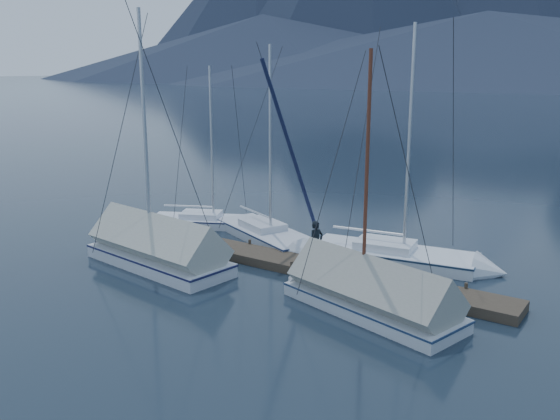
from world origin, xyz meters
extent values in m
plane|color=black|center=(0.00, 0.00, 0.00)|extent=(1000.00, 1000.00, 0.00)
cone|color=#192133|center=(-220.00, 300.00, 47.50)|extent=(209.00, 209.00, 95.00)
cone|color=#192133|center=(-180.00, 250.00, 17.50)|extent=(364.00, 364.00, 35.00)
cone|color=#192133|center=(-60.00, 240.00, 15.00)|extent=(416.00, 416.00, 30.00)
cube|color=#382D23|center=(0.00, 2.00, 0.17)|extent=(18.00, 1.50, 0.34)
cube|color=black|center=(-6.00, 2.00, -0.05)|extent=(3.00, 1.30, 0.30)
cube|color=black|center=(0.00, 2.00, -0.05)|extent=(3.00, 1.30, 0.30)
cube|color=black|center=(6.00, 2.00, -0.05)|extent=(3.00, 1.30, 0.30)
cylinder|color=#382D23|center=(-8.00, 2.70, 0.35)|extent=(0.12, 0.12, 0.35)
cylinder|color=#382D23|center=(-8.00, 1.30, 0.35)|extent=(0.12, 0.12, 0.35)
cylinder|color=#382D23|center=(-5.00, 2.70, 0.35)|extent=(0.12, 0.12, 0.35)
cylinder|color=#382D23|center=(-5.00, 1.30, 0.35)|extent=(0.12, 0.12, 0.35)
cylinder|color=#382D23|center=(-2.00, 2.70, 0.35)|extent=(0.12, 0.12, 0.35)
cylinder|color=#382D23|center=(-2.00, 1.30, 0.35)|extent=(0.12, 0.12, 0.35)
cylinder|color=#382D23|center=(1.00, 2.70, 0.35)|extent=(0.12, 0.12, 0.35)
cylinder|color=#382D23|center=(1.00, 1.30, 0.35)|extent=(0.12, 0.12, 0.35)
cylinder|color=#382D23|center=(4.00, 2.70, 0.35)|extent=(0.12, 0.12, 0.35)
cylinder|color=#382D23|center=(4.00, 1.30, 0.35)|extent=(0.12, 0.12, 0.35)
cylinder|color=#382D23|center=(7.00, 2.70, 0.35)|extent=(0.12, 0.12, 0.35)
cylinder|color=#382D23|center=(7.00, 1.30, 0.35)|extent=(0.12, 0.12, 0.35)
cube|color=white|center=(-6.29, 4.89, 0.11)|extent=(5.61, 3.95, 0.59)
cube|color=white|center=(-6.29, 4.89, -0.16)|extent=(4.53, 2.87, 0.27)
cube|color=#171D45|center=(-6.29, 4.89, 0.36)|extent=(5.66, 3.99, 0.05)
cone|color=white|center=(-3.51, 6.23, 0.11)|extent=(1.63, 1.97, 1.72)
cube|color=white|center=(-6.53, 4.77, 0.54)|extent=(2.23, 1.94, 0.27)
cylinder|color=#B2B7BF|center=(-5.96, 5.04, 3.98)|extent=(0.11, 0.11, 7.15)
cylinder|color=#B2B7BF|center=(-7.09, 4.50, 0.94)|extent=(2.21, 1.12, 0.08)
cylinder|color=#26262B|center=(-4.76, 5.63, 3.98)|extent=(1.20, 2.44, 7.16)
cube|color=silver|center=(-2.54, 4.62, 0.12)|extent=(6.27, 4.21, 0.66)
cube|color=silver|center=(-2.54, 4.62, -0.18)|extent=(5.09, 3.03, 0.30)
cube|color=navy|center=(-2.54, 4.62, 0.40)|extent=(6.33, 4.25, 0.06)
cone|color=silver|center=(0.60, 3.25, 0.12)|extent=(1.77, 2.19, 1.91)
cube|color=silver|center=(-2.82, 4.74, 0.60)|extent=(2.47, 2.11, 0.30)
cylinder|color=#B2B7BF|center=(-2.18, 4.46, 4.43)|extent=(0.12, 0.12, 7.96)
cylinder|color=#B2B7BF|center=(-3.46, 5.02, 1.04)|extent=(2.50, 1.16, 0.09)
cylinder|color=#26262B|center=(-0.81, 3.86, 4.43)|extent=(1.23, 2.76, 7.97)
cube|color=white|center=(3.42, 4.90, 0.13)|extent=(6.67, 3.08, 0.71)
cube|color=white|center=(3.42, 4.90, -0.19)|extent=(5.58, 1.98, 0.32)
cube|color=#172D47|center=(3.42, 4.90, 0.43)|extent=(6.74, 3.11, 0.06)
cone|color=white|center=(7.07, 5.45, 0.13)|extent=(1.47, 2.21, 2.06)
cube|color=white|center=(3.10, 4.85, 0.64)|extent=(2.45, 1.82, 0.32)
cylinder|color=#B2B7BF|center=(3.84, 4.96, 4.77)|extent=(0.13, 0.13, 8.57)
cylinder|color=#B2B7BF|center=(2.36, 4.74, 1.12)|extent=(2.87, 0.53, 0.10)
cylinder|color=#26262B|center=(5.43, 5.20, 4.77)|extent=(0.51, 3.20, 8.58)
cube|color=silver|center=(4.95, -0.19, 0.11)|extent=(6.21, 3.50, 0.63)
cube|color=silver|center=(4.95, -0.19, -0.17)|extent=(5.12, 2.37, 0.28)
cube|color=navy|center=(4.95, -0.19, 0.38)|extent=(6.27, 3.54, 0.06)
cone|color=silver|center=(1.70, 0.67, 0.11)|extent=(1.51, 2.20, 2.00)
cylinder|color=#592819|center=(4.58, -0.09, 4.22)|extent=(0.11, 0.11, 7.58)
cylinder|color=#592819|center=(5.87, -0.43, 0.99)|extent=(2.58, 0.75, 0.09)
cylinder|color=#26262B|center=(3.16, 0.28, 4.22)|extent=(0.77, 2.87, 7.59)
cube|color=gray|center=(4.95, -0.19, 0.81)|extent=(5.93, 3.47, 2.12)
cube|color=silver|center=(-3.78, -0.75, 0.14)|extent=(6.55, 2.99, 0.75)
cube|color=silver|center=(-3.78, -0.75, -0.20)|extent=(5.48, 1.87, 0.34)
cube|color=#161842|center=(-3.78, -0.75, 0.45)|extent=(6.61, 3.02, 0.07)
cone|color=silver|center=(-7.42, -0.32, 0.14)|extent=(1.49, 2.30, 2.17)
cylinder|color=#B2B7BF|center=(-4.23, -0.70, 5.03)|extent=(0.14, 0.14, 9.03)
cylinder|color=#B2B7BF|center=(-2.66, -0.89, 1.19)|extent=(2.84, 0.44, 0.10)
cylinder|color=#26262B|center=(-5.80, -0.51, 5.03)|extent=(0.40, 3.17, 9.04)
cube|color=#A4A69B|center=(-3.78, -0.75, 0.96)|extent=(6.24, 2.99, 2.30)
imported|color=black|center=(1.56, 2.11, 1.15)|extent=(0.57, 0.69, 1.62)
camera|label=1|loc=(12.31, -16.06, 7.46)|focal=38.00mm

